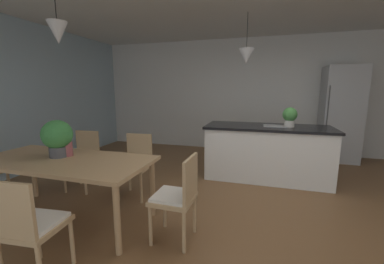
% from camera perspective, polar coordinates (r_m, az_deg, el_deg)
% --- Properties ---
extents(ground_plane, '(10.00, 8.40, 0.04)m').
position_cam_1_polar(ground_plane, '(3.15, 14.67, -18.88)').
color(ground_plane, brown).
extents(wall_back_kitchen, '(10.00, 0.12, 2.70)m').
position_cam_1_polar(wall_back_kitchen, '(6.03, 16.27, 8.33)').
color(wall_back_kitchen, silver).
rests_on(wall_back_kitchen, ground_plane).
extents(dining_table, '(1.98, 0.88, 0.73)m').
position_cam_1_polar(dining_table, '(3.05, -28.40, -6.89)').
color(dining_table, tan).
rests_on(dining_table, ground_plane).
extents(chair_far_left, '(0.43, 0.43, 0.87)m').
position_cam_1_polar(chair_far_left, '(3.97, -24.60, -5.69)').
color(chair_far_left, tan).
rests_on(chair_far_left, ground_plane).
extents(chair_kitchen_end, '(0.41, 0.41, 0.87)m').
position_cam_1_polar(chair_kitchen_end, '(2.41, -3.41, -14.88)').
color(chair_kitchen_end, tan).
rests_on(chair_kitchen_end, ground_plane).
extents(chair_near_right, '(0.44, 0.44, 0.87)m').
position_cam_1_polar(chair_near_right, '(2.30, -34.40, -17.93)').
color(chair_near_right, tan).
rests_on(chair_near_right, ground_plane).
extents(chair_far_right, '(0.42, 0.42, 0.87)m').
position_cam_1_polar(chair_far_right, '(3.47, -13.29, -7.25)').
color(chair_far_right, tan).
rests_on(chair_far_right, ground_plane).
extents(kitchen_island, '(2.03, 0.83, 0.91)m').
position_cam_1_polar(kitchen_island, '(4.22, 17.41, -4.52)').
color(kitchen_island, white).
rests_on(kitchen_island, ground_plane).
extents(refrigerator, '(0.72, 0.67, 1.97)m').
position_cam_1_polar(refrigerator, '(5.87, 32.01, 3.62)').
color(refrigerator, '#B2B5B7').
rests_on(refrigerator, ground_plane).
extents(pendant_over_table, '(0.20, 0.20, 0.75)m').
position_cam_1_polar(pendant_over_table, '(2.94, -29.49, 20.04)').
color(pendant_over_table, black).
extents(pendant_over_island_main, '(0.24, 0.24, 0.80)m').
position_cam_1_polar(pendant_over_island_main, '(4.13, 12.89, 17.26)').
color(pendant_over_island_main, black).
extents(potted_plant_on_island, '(0.23, 0.23, 0.32)m').
position_cam_1_polar(potted_plant_on_island, '(4.13, 22.40, 3.53)').
color(potted_plant_on_island, beige).
rests_on(potted_plant_on_island, kitchen_island).
extents(potted_plant_on_table, '(0.33, 0.33, 0.43)m').
position_cam_1_polar(potted_plant_on_table, '(3.11, -29.60, -0.94)').
color(potted_plant_on_table, '#4C4C51').
rests_on(potted_plant_on_table, dining_table).
extents(vase_on_dining_table, '(0.12, 0.12, 0.16)m').
position_cam_1_polar(vase_on_dining_table, '(3.14, -27.76, -3.64)').
color(vase_on_dining_table, '#994C51').
rests_on(vase_on_dining_table, dining_table).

